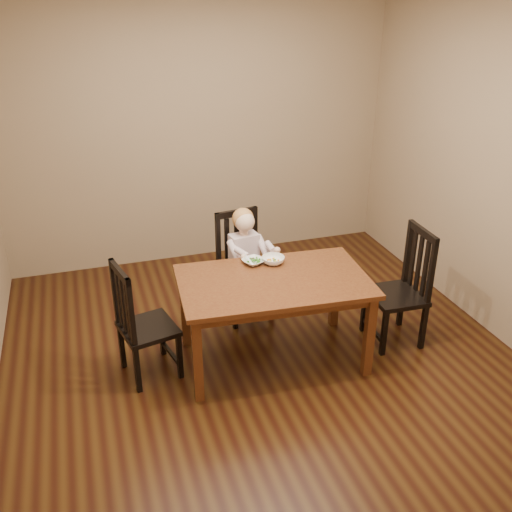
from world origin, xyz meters
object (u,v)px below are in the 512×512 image
object	(u,v)px
bowl_peas	(253,262)
chair_child	(243,267)
toddler	(245,254)
chair_right	(402,289)
bowl_veg	(273,260)
chair_left	(141,324)
dining_table	(274,289)

from	to	relation	value
bowl_peas	chair_child	bearing A→B (deg)	84.37
chair_child	toddler	world-z (taller)	chair_child
chair_right	bowl_veg	bearing A→B (deg)	75.18
chair_left	bowl_peas	distance (m)	0.99
toddler	chair_child	bearing A→B (deg)	-90.00
dining_table	chair_right	size ratio (longest dim) A/B	1.50
chair_left	chair_child	bearing A→B (deg)	111.05
chair_right	bowl_peas	world-z (taller)	chair_right
toddler	bowl_peas	world-z (taller)	toddler
chair_child	chair_left	xyz separation A→B (m)	(-0.97, -0.65, -0.01)
chair_left	bowl_veg	distance (m)	1.13
chair_right	bowl_veg	distance (m)	1.09
chair_right	bowl_veg	xyz separation A→B (m)	(-1.01, 0.31, 0.27)
bowl_peas	bowl_veg	size ratio (longest dim) A/B	0.91
dining_table	chair_child	size ratio (longest dim) A/B	1.55
chair_child	toddler	bearing A→B (deg)	90.00
chair_right	bowl_peas	distance (m)	1.24
dining_table	chair_left	size ratio (longest dim) A/B	1.58
dining_table	chair_child	bearing A→B (deg)	91.65
toddler	chair_right	bearing A→B (deg)	137.03
dining_table	bowl_veg	xyz separation A→B (m)	(0.08, 0.26, 0.11)
dining_table	chair_right	distance (m)	1.10
chair_left	bowl_veg	bearing A→B (deg)	85.54
chair_right	bowl_peas	size ratio (longest dim) A/B	6.01
chair_right	toddler	bearing A→B (deg)	57.92
dining_table	toddler	bearing A→B (deg)	91.18
bowl_peas	dining_table	bearing A→B (deg)	-77.34
dining_table	bowl_peas	distance (m)	0.32
bowl_veg	chair_left	bearing A→B (deg)	-171.78
chair_left	bowl_peas	size ratio (longest dim) A/B	5.69
chair_child	bowl_peas	distance (m)	0.53
chair_child	chair_left	bearing A→B (deg)	25.17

